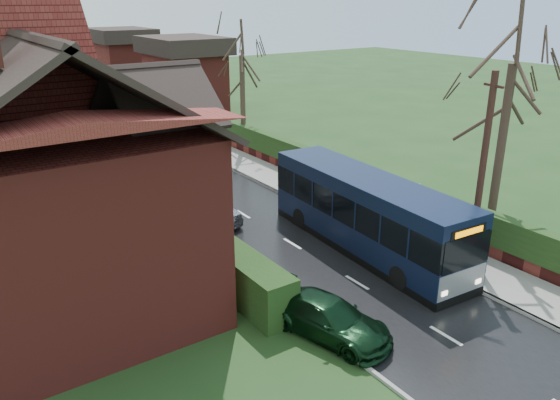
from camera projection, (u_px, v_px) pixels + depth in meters
ground at (322, 262)px, 21.21m from camera, size 140.00×140.00×0.00m
road at (204, 191)px, 28.93m from camera, size 6.00×100.00×0.02m
pavement at (271, 176)px, 31.16m from camera, size 2.50×100.00×0.14m
kerb_right at (253, 180)px, 30.52m from camera, size 0.12×100.00×0.14m
kerb_left at (150, 202)px, 27.29m from camera, size 0.12×100.00×0.10m
front_hedge at (175, 224)px, 22.72m from camera, size 1.20×16.00×1.60m
picket_fence at (191, 228)px, 23.24m from camera, size 0.10×16.00×0.90m
right_wall_hedge at (293, 156)px, 31.65m from camera, size 0.60×50.00×1.80m
brick_house at (40, 162)px, 18.73m from camera, size 9.30×14.60×10.30m
bus at (367, 214)px, 21.81m from camera, size 2.95×10.20×3.06m
car_silver at (201, 205)px, 24.88m from camera, size 2.45×4.69×1.52m
car_green at (329, 318)px, 16.45m from camera, size 2.68×4.39×1.19m
car_distant at (94, 103)px, 49.62m from camera, size 1.62×3.93×1.27m
bus_stop_sign at (417, 206)px, 21.91m from camera, size 0.14×0.41×2.74m
telegraph_pole at (482, 171)px, 19.98m from camera, size 0.31×0.93×7.32m
tree_right_near at (515, 50)px, 20.52m from camera, size 4.84×4.84×10.45m
tree_right_far at (242, 48)px, 34.37m from camera, size 4.60×4.60×8.89m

